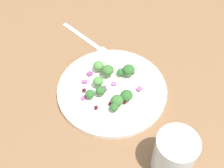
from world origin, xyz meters
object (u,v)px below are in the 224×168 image
object	(u,v)px
broccoli_floret_2	(129,70)
fork	(89,41)
plate	(112,89)
broccoli_floret_0	(90,94)
water_glass	(174,154)
broccoli_floret_1	(127,95)

from	to	relation	value
broccoli_floret_2	fork	bearing A→B (deg)	64.95
plate	broccoli_floret_2	size ratio (longest dim) A/B	8.69
plate	broccoli_floret_2	distance (cm)	5.99
plate	broccoli_floret_0	size ratio (longest dim) A/B	11.96
plate	broccoli_floret_0	bearing A→B (deg)	149.99
fork	water_glass	distance (cm)	40.22
plate	fork	distance (cm)	18.57
broccoli_floret_0	fork	size ratio (longest dim) A/B	0.12
broccoli_floret_1	water_glass	size ratio (longest dim) A/B	0.29
broccoli_floret_0	fork	distance (cm)	20.73
plate	broccoli_floret_1	bearing A→B (deg)	-110.17
broccoli_floret_1	broccoli_floret_0	bearing A→B (deg)	114.43
plate	water_glass	xyz separation A→B (cm)	(-10.98, -18.61, 3.92)
broccoli_floret_0	broccoli_floret_1	bearing A→B (deg)	-65.57
plate	fork	xyz separation A→B (cm)	(12.40, 13.80, -0.61)
broccoli_floret_1	plate	bearing A→B (deg)	69.83
plate	broccoli_floret_0	xyz separation A→B (cm)	(-5.02, 2.90, 2.11)
fork	broccoli_floret_0	bearing A→B (deg)	-147.95
broccoli_floret_2	plate	bearing A→B (deg)	161.00
fork	water_glass	xyz separation A→B (cm)	(-23.37, -32.42, 4.53)
broccoli_floret_0	water_glass	distance (cm)	22.39
plate	water_glass	bearing A→B (deg)	-120.53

